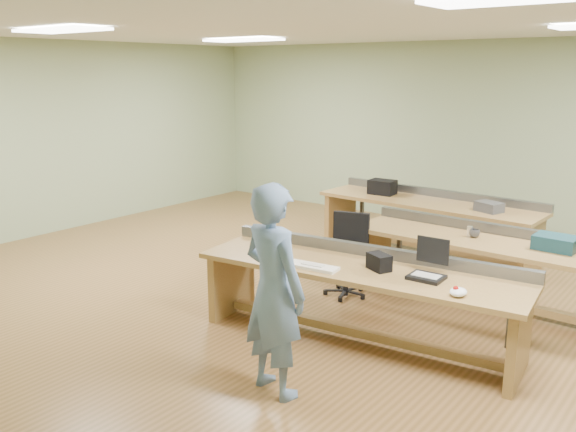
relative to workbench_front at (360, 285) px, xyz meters
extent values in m
plane|color=brown|center=(-0.98, 0.79, -0.56)|extent=(10.00, 10.00, 0.00)
plane|color=silver|center=(-0.98, 0.79, 2.44)|extent=(10.00, 10.00, 0.00)
cube|color=gray|center=(-0.98, 4.79, 0.94)|extent=(10.00, 0.04, 3.00)
cube|color=gray|center=(-5.98, 0.79, 0.94)|extent=(0.04, 8.00, 3.00)
cube|color=white|center=(-3.48, -0.71, 2.41)|extent=(1.20, 0.50, 0.03)
cube|color=white|center=(-3.48, 2.29, 2.41)|extent=(1.20, 0.50, 0.03)
cube|color=#A37D45|center=(0.00, -0.04, 0.16)|extent=(3.21, 1.22, 0.05)
cube|color=#A37D45|center=(-1.45, -0.22, -0.21)|extent=(0.17, 0.74, 0.70)
cube|color=#A37D45|center=(1.46, 0.14, -0.21)|extent=(0.17, 0.74, 0.70)
cube|color=#A37D45|center=(0.00, -0.04, -0.46)|extent=(2.82, 0.45, 0.08)
cube|color=#585B60|center=(-0.04, 0.34, 0.24)|extent=(3.12, 0.47, 0.11)
cube|color=#A37D45|center=(0.63, 1.57, 0.16)|extent=(2.97, 0.81, 0.05)
cube|color=#A37D45|center=(-0.75, 1.58, -0.21)|extent=(0.08, 0.69, 0.70)
cube|color=#A37D45|center=(0.63, 1.57, -0.46)|extent=(2.66, 0.12, 0.08)
cube|color=#585B60|center=(0.63, 1.93, 0.24)|extent=(2.96, 0.10, 0.11)
cube|color=#A37D45|center=(-0.76, 3.05, 0.16)|extent=(3.18, 0.96, 0.05)
cube|color=#A37D45|center=(-2.23, 3.11, -0.21)|extent=(0.11, 0.74, 0.70)
cube|color=#A37D45|center=(0.71, 3.00, -0.21)|extent=(0.11, 0.74, 0.70)
cube|color=#A37D45|center=(-0.76, 3.05, -0.46)|extent=(2.85, 0.21, 0.08)
cube|color=#585B60|center=(-0.75, 3.43, 0.24)|extent=(3.15, 0.20, 0.11)
imported|color=slate|center=(-0.04, -1.24, 0.30)|extent=(0.69, 0.52, 1.72)
cube|color=black|center=(0.65, 0.04, 0.20)|extent=(0.31, 0.26, 0.03)
cube|color=black|center=(0.64, 0.15, 0.42)|extent=(0.30, 0.03, 0.23)
cube|color=silver|center=(-0.32, -0.33, 0.20)|extent=(0.51, 0.22, 0.03)
ellipsoid|color=white|center=(1.03, -0.18, 0.22)|extent=(0.14, 0.17, 0.07)
cube|color=black|center=(0.19, 0.00, 0.26)|extent=(0.26, 0.22, 0.15)
cylinder|color=black|center=(-0.75, 0.94, -0.33)|extent=(0.06, 0.06, 0.46)
cube|color=black|center=(-0.75, 0.94, -0.08)|extent=(0.56, 0.56, 0.06)
cube|color=black|center=(-0.82, 1.14, 0.18)|extent=(0.42, 0.18, 0.40)
cylinder|color=black|center=(-0.75, 0.94, -0.53)|extent=(0.64, 0.64, 0.06)
cube|color=#12333D|center=(1.30, 1.69, 0.26)|extent=(0.42, 0.32, 0.14)
imported|color=#3B3B3D|center=(0.46, 1.63, 0.23)|extent=(0.13, 0.13, 0.09)
cylinder|color=silver|center=(0.41, 1.63, 0.24)|extent=(0.08, 0.08, 0.11)
cube|color=black|center=(-1.51, 3.11, 0.29)|extent=(0.39, 0.29, 0.21)
cube|color=#3B3B3D|center=(0.14, 2.95, 0.25)|extent=(0.38, 0.33, 0.13)
camera|label=1|loc=(2.80, -4.72, 1.98)|focal=38.00mm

